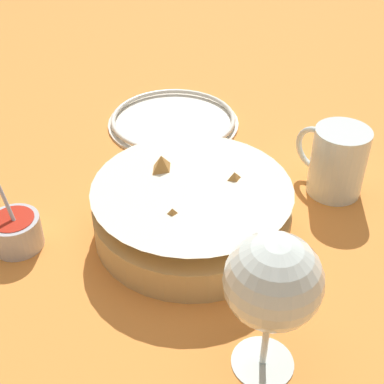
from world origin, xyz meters
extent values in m
plane|color=orange|center=(0.00, 0.00, 0.00)|extent=(4.00, 4.00, 0.00)
cylinder|color=tan|center=(0.03, -0.02, 0.02)|extent=(0.26, 0.26, 0.05)
cone|color=#EDE5C6|center=(0.03, -0.02, 0.04)|extent=(0.26, 0.26, 0.07)
cylinder|color=#3D842D|center=(0.03, -0.02, 0.03)|extent=(0.20, 0.20, 0.01)
pyramid|color=#B77A38|center=(0.09, -0.02, 0.06)|extent=(0.07, 0.09, 0.06)
pyramid|color=#B77A38|center=(0.01, 0.04, 0.06)|extent=(0.07, 0.08, 0.05)
pyramid|color=#B77A38|center=(0.01, -0.07, 0.06)|extent=(0.07, 0.09, 0.05)
cylinder|color=#B7B7BC|center=(0.16, 0.17, 0.02)|extent=(0.07, 0.07, 0.04)
cylinder|color=red|center=(0.16, 0.17, 0.03)|extent=(0.05, 0.05, 0.03)
cylinder|color=#B7B7BC|center=(0.18, 0.17, 0.07)|extent=(0.07, 0.01, 0.12)
cylinder|color=silver|center=(-0.17, 0.07, 0.00)|extent=(0.07, 0.07, 0.00)
cylinder|color=silver|center=(-0.17, 0.07, 0.04)|extent=(0.01, 0.01, 0.08)
sphere|color=silver|center=(-0.17, 0.07, 0.12)|extent=(0.09, 0.09, 0.09)
sphere|color=#E5B77F|center=(-0.17, 0.07, 0.11)|extent=(0.06, 0.06, 0.06)
cylinder|color=silver|center=(-0.04, -0.24, 0.05)|extent=(0.08, 0.08, 0.10)
cylinder|color=gold|center=(-0.04, -0.24, 0.04)|extent=(0.07, 0.07, 0.07)
torus|color=silver|center=(0.00, -0.24, 0.05)|extent=(0.07, 0.01, 0.07)
cylinder|color=silver|center=(0.27, -0.19, 0.00)|extent=(0.23, 0.23, 0.01)
torus|color=silver|center=(0.27, -0.19, 0.01)|extent=(0.22, 0.22, 0.01)
camera|label=1|loc=(-0.38, 0.35, 0.48)|focal=50.00mm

